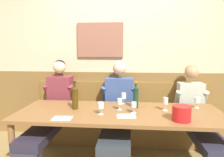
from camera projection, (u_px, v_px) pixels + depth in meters
room_wall_back at (122, 54)px, 3.29m from camera, size 6.80×0.12×2.80m
wood_wainscot_panel at (122, 105)px, 3.37m from camera, size 6.80×0.03×1.10m
wall_bench at (122, 124)px, 3.20m from camera, size 2.80×0.42×0.94m
dining_table at (119, 117)px, 2.46m from camera, size 2.50×0.89×0.72m
person_center_left_seat at (53, 108)px, 2.88m from camera, size 0.48×1.30×1.31m
person_left_seat at (118, 111)px, 2.80m from camera, size 0.53×1.31×1.30m
person_right_seat at (197, 114)px, 2.69m from camera, size 0.47×1.30×1.25m
ice_bucket at (181, 113)px, 2.12m from camera, size 0.20×0.20×0.16m
wine_bottle_amber_mid at (75, 97)px, 2.53m from camera, size 0.08×0.08×0.36m
wine_bottle_green_tall at (136, 96)px, 2.59m from camera, size 0.07×0.07×0.35m
wine_glass_center_rear at (165, 102)px, 2.47m from camera, size 0.07×0.07×0.16m
wine_glass_mid_right at (197, 100)px, 2.58m from camera, size 0.08×0.08×0.14m
wine_glass_by_bottle at (119, 102)px, 2.50m from camera, size 0.06×0.06×0.15m
wine_glass_near_bucket at (134, 105)px, 2.38m from camera, size 0.07×0.07×0.13m
wine_glass_mid_left at (124, 96)px, 2.78m from camera, size 0.07×0.07×0.15m
wine_glass_left_end at (101, 106)px, 2.32m from camera, size 0.07×0.07×0.14m
tasting_sheet_left_guest at (62, 118)px, 2.20m from camera, size 0.22×0.16×0.00m
tasting_sheet_right_guest at (126, 116)px, 2.28m from camera, size 0.23×0.17×0.00m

